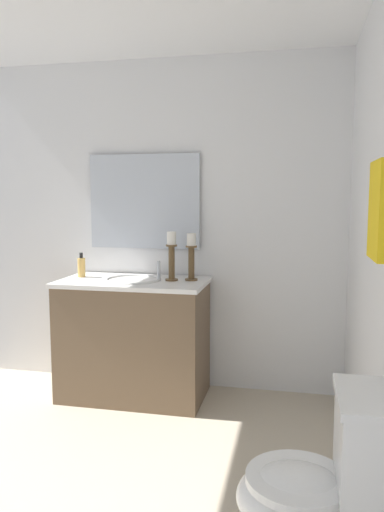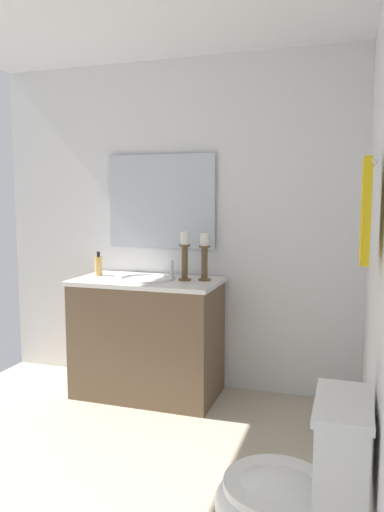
# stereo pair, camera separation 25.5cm
# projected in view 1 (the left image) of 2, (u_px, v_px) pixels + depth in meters

# --- Properties ---
(floor) EXTENTS (3.12, 2.84, 0.02)m
(floor) POSITION_uv_depth(u_px,v_px,m) (70.00, 498.00, 2.39)
(floor) COLOR beige
(floor) RESTS_ON ground
(wall_left) EXTENTS (0.04, 2.84, 2.45)m
(wall_left) POSITION_uv_depth(u_px,v_px,m) (157.00, 225.00, 3.76)
(wall_left) COLOR white
(wall_left) RESTS_ON ground
(vanity_cabinet) EXTENTS (0.58, 1.05, 0.85)m
(vanity_cabinet) POSITION_uv_depth(u_px,v_px,m) (134.00, 338.00, 3.55)
(vanity_cabinet) COLOR brown
(vanity_cabinet) RESTS_ON ground
(sink_basin) EXTENTS (0.40, 0.40, 0.24)m
(sink_basin) POSITION_uv_depth(u_px,v_px,m) (133.00, 285.00, 3.51)
(sink_basin) COLOR white
(sink_basin) RESTS_ON vanity_cabinet
(mirror) EXTENTS (0.02, 0.85, 0.70)m
(mirror) POSITION_uv_depth(u_px,v_px,m) (144.00, 202.00, 3.71)
(mirror) COLOR silver
(candle_holder_tall) EXTENTS (0.09, 0.09, 0.33)m
(candle_holder_tall) POSITION_uv_depth(u_px,v_px,m) (191.00, 255.00, 3.47)
(candle_holder_tall) COLOR brown
(candle_holder_tall) RESTS_ON vanity_cabinet
(candle_holder_short) EXTENTS (0.09, 0.09, 0.35)m
(candle_holder_short) POSITION_uv_depth(u_px,v_px,m) (172.00, 254.00, 3.46)
(candle_holder_short) COLOR brown
(candle_holder_short) RESTS_ON vanity_cabinet
(soap_bottle) EXTENTS (0.06, 0.06, 0.18)m
(soap_bottle) POSITION_uv_depth(u_px,v_px,m) (81.00, 267.00, 3.63)
(soap_bottle) COLOR #E5B259
(soap_bottle) RESTS_ON vanity_cabinet
(toilet) EXTENTS (0.39, 0.54, 0.75)m
(toilet) POSITION_uv_depth(u_px,v_px,m) (317.00, 491.00, 1.81)
(toilet) COLOR white
(toilet) RESTS_ON ground
(towel_bar) EXTENTS (0.61, 0.02, 0.02)m
(towel_bar) POSITION_uv_depth(u_px,v_px,m) (384.00, 165.00, 1.85)
(towel_bar) COLOR silver
(towel_near_vanity) EXTENTS (0.28, 0.03, 0.38)m
(towel_near_vanity) POSITION_uv_depth(u_px,v_px,m) (377.00, 210.00, 1.88)
(towel_near_vanity) COLOR yellow
(towel_near_vanity) RESTS_ON towel_bar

